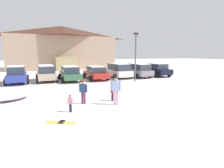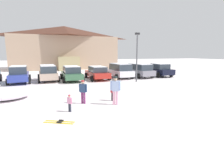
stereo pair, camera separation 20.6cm
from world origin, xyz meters
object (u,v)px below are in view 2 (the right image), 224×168
(skier_teen_in_navy_coat, at_px, (83,90))
(parked_beige_suv, at_px, (48,72))
(parked_green_coupe, at_px, (72,73))
(parked_grey_wagon, at_px, (139,70))
(pair_of_skis, at_px, (59,122))
(parked_blue_hatchback, at_px, (19,74))
(parked_black_sedan, at_px, (159,70))
(skier_child_in_pink_snowsuit, at_px, (70,102))
(parked_red_sedan, at_px, (97,73))
(lamp_post, at_px, (137,54))
(plowed_snow_pile, at_px, (5,94))
(skier_adult_in_blue_parka, at_px, (115,89))
(skier_child_in_red_jacket, at_px, (113,91))
(ski_lodge, at_px, (65,47))
(parked_white_suv, at_px, (120,70))

(skier_teen_in_navy_coat, bearing_deg, parked_beige_suv, 100.91)
(parked_green_coupe, bearing_deg, parked_grey_wagon, 0.92)
(parked_grey_wagon, bearing_deg, pair_of_skis, -130.97)
(parked_blue_hatchback, xyz_separation_m, parked_beige_suv, (2.77, 0.24, 0.06))
(parked_black_sedan, xyz_separation_m, skier_child_in_pink_snowsuit, (-12.74, -10.67, -0.34))
(parked_blue_hatchback, bearing_deg, skier_child_in_pink_snowsuit, -71.18)
(parked_red_sedan, relative_size, lamp_post, 0.94)
(parked_black_sedan, distance_m, plowed_snow_pile, 17.72)
(skier_adult_in_blue_parka, xyz_separation_m, plowed_snow_pile, (-6.31, 3.58, -0.56))
(parked_blue_hatchback, distance_m, skier_child_in_red_jacket, 11.80)
(parked_red_sedan, bearing_deg, lamp_post, -42.62)
(parked_green_coupe, xyz_separation_m, skier_adult_in_blue_parka, (1.22, -10.28, 0.13))
(skier_adult_in_blue_parka, bearing_deg, ski_lodge, 90.48)
(lamp_post, bearing_deg, parked_blue_hatchback, 162.95)
(skier_teen_in_navy_coat, bearing_deg, parked_black_sedan, 38.55)
(parked_black_sedan, bearing_deg, parked_blue_hatchback, 178.60)
(ski_lodge, xyz_separation_m, parked_white_suv, (4.85, -17.61, -3.26))
(parked_red_sedan, bearing_deg, ski_lodge, 96.19)
(skier_teen_in_navy_coat, bearing_deg, skier_adult_in_blue_parka, -27.06)
(lamp_post, bearing_deg, plowed_snow_pile, -162.67)
(parked_white_suv, bearing_deg, parked_green_coupe, -178.28)
(ski_lodge, distance_m, pair_of_skis, 30.18)
(parked_white_suv, xyz_separation_m, plowed_snow_pile, (-10.92, -6.88, -0.56))
(skier_child_in_red_jacket, height_order, plowed_snow_pile, skier_child_in_red_jacket)
(parked_black_sedan, xyz_separation_m, lamp_post, (-4.97, -3.14, 2.01))
(parked_white_suv, xyz_separation_m, lamp_post, (0.51, -3.31, 1.91))
(skier_teen_in_navy_coat, height_order, skier_adult_in_blue_parka, skier_adult_in_blue_parka)
(skier_child_in_red_jacket, height_order, lamp_post, lamp_post)
(parked_green_coupe, relative_size, parked_grey_wagon, 1.00)
(parked_blue_hatchback, relative_size, parked_red_sedan, 0.97)
(skier_child_in_pink_snowsuit, distance_m, pair_of_skis, 1.49)
(ski_lodge, bearing_deg, skier_adult_in_blue_parka, -89.52)
(parked_blue_hatchback, relative_size, parked_beige_suv, 1.05)
(skier_adult_in_blue_parka, bearing_deg, parked_white_suv, 66.18)
(skier_adult_in_blue_parka, xyz_separation_m, pair_of_skis, (-3.24, -1.66, -0.92))
(ski_lodge, height_order, skier_adult_in_blue_parka, ski_lodge)
(pair_of_skis, bearing_deg, parked_grey_wagon, 49.03)
(parked_black_sedan, xyz_separation_m, skier_teen_in_navy_coat, (-11.81, -9.41, -0.05))
(parked_green_coupe, bearing_deg, skier_child_in_pink_snowsuit, -97.61)
(pair_of_skis, bearing_deg, ski_lodge, 84.23)
(skier_child_in_pink_snowsuit, height_order, lamp_post, lamp_post)
(ski_lodge, bearing_deg, skier_child_in_red_jacket, -89.19)
(skier_adult_in_blue_parka, bearing_deg, skier_child_in_pink_snowsuit, -171.61)
(parked_beige_suv, height_order, skier_child_in_red_jacket, parked_beige_suv)
(parked_green_coupe, bearing_deg, lamp_post, -26.32)
(ski_lodge, bearing_deg, plowed_snow_pile, -103.93)
(parked_grey_wagon, distance_m, skier_child_in_red_jacket, 11.89)
(skier_teen_in_navy_coat, bearing_deg, parked_grey_wagon, 46.79)
(parked_grey_wagon, distance_m, skier_adult_in_blue_parka, 12.70)
(parked_green_coupe, bearing_deg, parked_red_sedan, 0.33)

